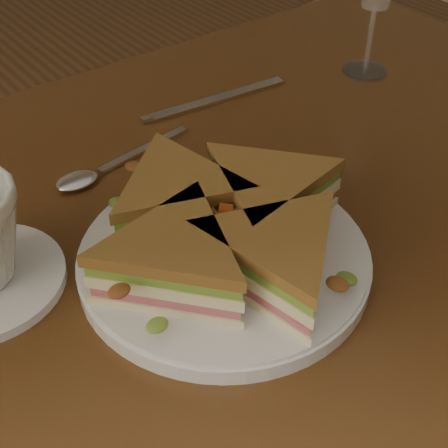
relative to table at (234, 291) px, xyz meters
The scene contains 6 objects.
table is the anchor object (origin of this frame).
plate 0.12m from the table, 137.59° to the right, with size 0.27×0.27×0.02m, color white.
sandwich_wedges 0.16m from the table, 137.59° to the right, with size 0.30×0.30×0.06m.
crisps_mound 0.15m from the table, 137.59° to the right, with size 0.09×0.09×0.05m, color #C34E19, non-canonical shape.
spoon 0.20m from the table, 114.72° to the left, with size 0.18×0.04×0.01m.
knife 0.27m from the table, 59.25° to the left, with size 0.22×0.04×0.00m.
Camera 1 is at (-0.30, -0.38, 1.15)m, focal length 50.00 mm.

